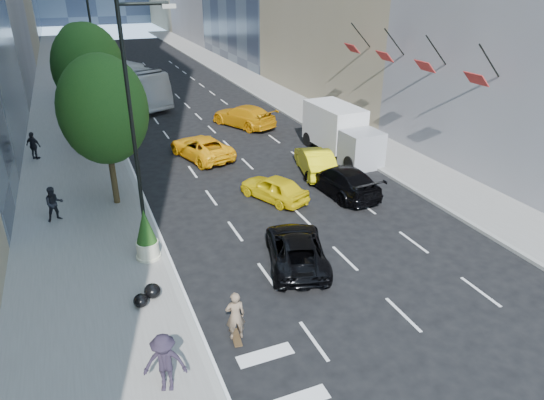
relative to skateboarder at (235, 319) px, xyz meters
name	(u,v)px	position (x,y,z in m)	size (l,w,h in m)	color
ground	(324,263)	(4.82, 3.00, -0.87)	(160.00, 160.00, 0.00)	black
sidewalk_left	(68,110)	(-4.18, 33.00, -0.79)	(6.00, 120.00, 0.15)	slate
sidewalk_right	(271,92)	(14.82, 33.00, -0.79)	(4.00, 120.00, 0.15)	slate
lamp_near	(136,117)	(-1.51, 7.00, 4.94)	(2.13, 0.22, 10.00)	black
lamp_far	(98,53)	(-1.51, 25.00, 4.94)	(2.13, 0.22, 10.00)	black
tree_near	(103,110)	(-2.38, 12.00, 4.10)	(4.20, 4.20, 7.46)	black
tree_mid	(88,68)	(-2.38, 22.00, 4.45)	(4.50, 4.50, 7.99)	black
tree_far	(80,52)	(-2.38, 35.00, 3.75)	(3.90, 3.90, 6.92)	black
traffic_signal	(85,45)	(-1.58, 43.00, 3.36)	(2.48, 0.53, 5.20)	black
facade_flags	(406,58)	(15.46, 13.00, 5.32)	(1.85, 13.30, 2.05)	black
skateboarder	(235,319)	(0.00, 0.00, 0.00)	(0.63, 0.42, 1.74)	brown
black_sedan_lincoln	(296,249)	(3.78, 3.48, -0.20)	(2.21, 4.80, 1.33)	black
black_sedan_mercedes	(341,180)	(9.02, 8.93, -0.10)	(2.15, 5.30, 1.54)	black
taxi_a	(274,188)	(5.32, 9.50, -0.20)	(1.59, 3.94, 1.34)	yellow
taxi_b	(315,161)	(9.02, 12.00, -0.10)	(1.63, 4.68, 1.54)	yellow
taxi_c	(201,147)	(3.46, 17.15, -0.15)	(2.38, 5.16, 1.43)	#FFB10D
taxi_d	(244,116)	(8.38, 22.90, -0.05)	(2.29, 5.63, 1.64)	orange
city_bus	(114,83)	(0.02, 34.36, 0.99)	(3.13, 13.38, 3.73)	silver
box_truck	(341,131)	(12.01, 14.29, 0.71)	(2.59, 6.58, 3.11)	silver
pedestrian_a	(54,204)	(-5.25, 11.05, 0.13)	(0.83, 0.65, 1.71)	black
pedestrian_b	(34,146)	(-6.38, 20.61, 0.16)	(1.03, 0.43, 1.76)	black
pedestrian_c	(165,363)	(-2.49, -1.31, 0.21)	(1.21, 0.69, 1.87)	black
planter_shrub	(146,235)	(-1.78, 6.00, 0.33)	(0.92, 0.92, 2.20)	beige
garbage_bags	(148,295)	(-2.30, 3.04, -0.48)	(1.04, 1.00, 0.51)	black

